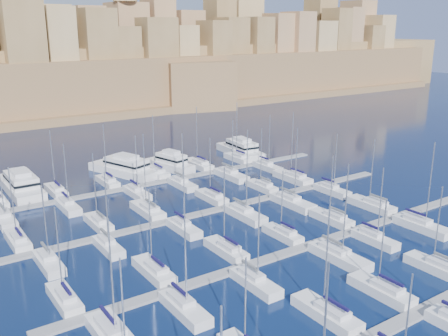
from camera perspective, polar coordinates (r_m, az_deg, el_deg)
ground at (r=89.83m, az=3.63°, el=-6.54°), size 600.00×600.00×0.00m
pontoon_near at (r=69.12m, az=21.81°, el=-14.90°), size 84.00×2.00×0.40m
pontoon_mid_near at (r=81.46m, az=8.88°, el=-9.02°), size 84.00×2.00×0.40m
pontoon_mid_far at (r=97.26m, az=0.01°, el=-4.58°), size 84.00×2.00×0.40m
pontoon_far at (r=115.12m, az=-6.18°, el=-1.37°), size 84.00×2.00×0.40m
sailboat_2 at (r=64.20m, az=11.68°, el=-15.95°), size 2.91×9.70×14.84m
sailboat_3 at (r=70.82m, az=17.58°, el=-13.17°), size 2.82×9.39×13.59m
sailboat_4 at (r=79.69m, az=23.10°, el=-10.36°), size 2.73×9.12×13.14m
sailboat_12 at (r=68.98m, az=-17.76°, el=-14.03°), size 2.53×8.42×13.31m
sailboat_13 at (r=73.19m, az=-8.01°, el=-11.53°), size 2.76×9.19×13.07m
sailboat_14 at (r=78.72m, az=0.26°, el=-9.29°), size 2.70×8.99×14.24m
sailboat_15 at (r=84.77m, az=6.75°, el=-7.52°), size 2.45×8.15×11.97m
sailboat_16 at (r=92.78m, az=12.22°, el=-5.65°), size 2.68×8.92×12.69m
sailboat_17 at (r=101.33m, az=16.53°, el=-4.08°), size 3.00×9.99×14.00m
sailboat_19 at (r=64.23m, az=-4.54°, el=-15.64°), size 2.73×9.08×13.24m
sailboat_20 at (r=69.72m, az=3.58°, el=-12.88°), size 2.64×8.78×13.84m
sailboat_21 at (r=78.56m, az=12.99°, el=-9.77°), size 3.17×10.56×15.68m
sailboat_22 at (r=85.99m, az=16.83°, el=-7.77°), size 2.47×8.24×13.29m
sailboat_23 at (r=93.95m, az=21.67°, el=-6.16°), size 3.08×10.28×16.12m
sailboat_24 at (r=88.46m, az=-22.50°, el=-7.65°), size 2.67×8.90×13.27m
sailboat_25 at (r=91.54m, az=-14.15°, el=-6.08°), size 2.59×8.64×13.62m
sailboat_26 at (r=95.57m, az=-8.70°, el=-4.79°), size 2.98×9.94×15.67m
sailboat_27 at (r=101.57m, az=-1.40°, el=-3.35°), size 2.66×8.86×13.31m
sailboat_28 at (r=108.53m, az=4.36°, el=-2.11°), size 2.52×8.41×13.73m
sailboat_29 at (r=115.42m, az=7.87°, el=-1.09°), size 3.17×10.55×16.02m
sailboat_30 at (r=79.23m, az=-19.42°, el=-10.11°), size 2.67×8.91×13.09m
sailboat_31 at (r=81.96m, az=-13.10°, el=-8.69°), size 2.47×8.25×13.46m
sailboat_32 at (r=87.03m, az=-4.66°, el=-6.80°), size 2.59×8.63×13.48m
sailboat_33 at (r=92.80m, az=2.34°, el=-5.25°), size 3.05×10.15×16.97m
sailboat_34 at (r=99.59m, az=7.80°, el=-3.88°), size 3.19×10.63×16.10m
sailboat_35 at (r=108.22m, az=12.21°, el=-2.49°), size 2.63×8.76×13.34m
sailboat_37 at (r=111.31m, az=-18.63°, el=-2.46°), size 2.71×9.03×14.01m
sailboat_38 at (r=114.50m, az=-13.15°, el=-1.52°), size 2.63×8.77×13.94m
sailboat_39 at (r=119.58m, az=-7.79°, el=-0.49°), size 2.93×9.77×14.71m
sailboat_40 at (r=125.31m, az=-2.93°, el=0.41°), size 3.06×10.18×15.55m
sailboat_41 at (r=131.22m, az=1.58°, el=1.14°), size 2.75×9.17×15.65m
sailboat_42 at (r=98.72m, az=-23.77°, el=-5.35°), size 2.80×9.32×13.77m
sailboat_43 at (r=101.22m, az=-17.40°, el=-4.18°), size 2.70×8.98×13.57m
sailboat_44 at (r=105.87m, az=-9.94°, el=-2.78°), size 2.70×9.00×13.35m
sailboat_45 at (r=110.38m, az=-4.84°, el=-1.81°), size 2.75×9.17×12.52m
sailboat_46 at (r=116.36m, az=0.79°, el=-0.80°), size 3.14×10.47×14.12m
sailboat_47 at (r=123.70m, az=4.97°, el=0.15°), size 2.66×8.87×14.00m
motor_yacht_a at (r=114.93m, az=-22.19°, el=-1.73°), size 5.95×19.62×5.25m
motor_yacht_b at (r=121.41m, az=-11.26°, el=0.08°), size 11.81×20.00×5.25m
motor_yacht_c at (r=123.72m, az=-6.15°, el=0.60°), size 7.49×14.59×5.25m
motor_yacht_d at (r=136.92m, az=1.93°, el=2.19°), size 6.65×17.96×5.25m
fortified_city at (r=227.18m, az=-21.51°, el=9.94°), size 460.00×108.95×59.52m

